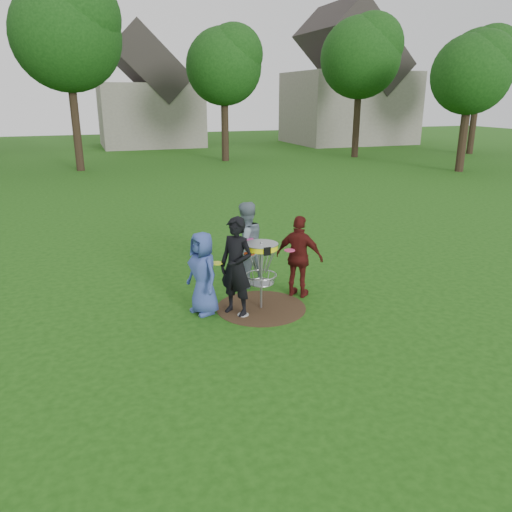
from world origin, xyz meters
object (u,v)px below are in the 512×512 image
object	(u,v)px
player_grey	(245,245)
player_maroon	(299,257)
player_black	(236,267)
disc_golf_basket	(261,260)
player_blue	(203,273)

from	to	relation	value
player_grey	player_maroon	xyz separation A→B (m)	(0.87, -0.94, -0.08)
player_maroon	player_grey	bearing A→B (deg)	-1.53
player_black	player_maroon	bearing A→B (deg)	68.67
player_grey	disc_golf_basket	bearing A→B (deg)	68.25
disc_golf_basket	player_maroon	bearing A→B (deg)	18.89
player_black	player_maroon	world-z (taller)	player_black
player_grey	player_maroon	size ratio (longest dim) A/B	1.10
player_grey	disc_golf_basket	size ratio (longest dim) A/B	1.38
player_maroon	player_blue	bearing A→B (deg)	49.71
player_blue	player_grey	world-z (taller)	player_grey
player_blue	player_grey	distance (m)	1.64
player_grey	disc_golf_basket	world-z (taller)	player_grey
player_black	disc_golf_basket	bearing A→B (deg)	62.47
player_maroon	disc_golf_basket	world-z (taller)	player_maroon
player_black	player_maroon	distance (m)	1.56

